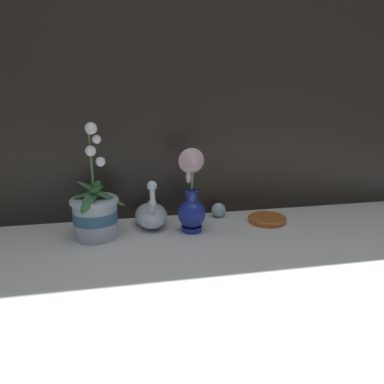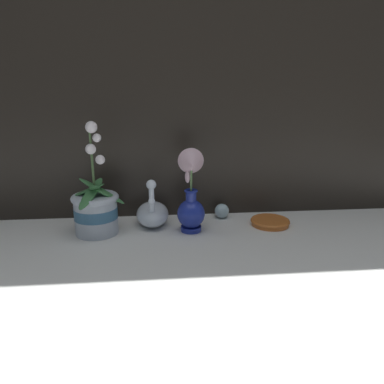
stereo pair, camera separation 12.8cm
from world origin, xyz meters
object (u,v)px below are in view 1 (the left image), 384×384
at_px(glass_sphere, 218,210).
at_px(amber_dish, 267,219).
at_px(swan_figurine, 151,214).
at_px(blue_vase, 192,197).
at_px(orchid_potted_plant, 95,212).

distance_m(glass_sphere, amber_dish, 0.19).
bearing_deg(swan_figurine, blue_vase, -32.25).
bearing_deg(orchid_potted_plant, glass_sphere, 13.95).
height_order(orchid_potted_plant, swan_figurine, orchid_potted_plant).
bearing_deg(swan_figurine, glass_sphere, 10.04).
height_order(swan_figurine, glass_sphere, swan_figurine).
xyz_separation_m(blue_vase, amber_dish, (0.29, 0.04, -0.11)).
xyz_separation_m(orchid_potted_plant, swan_figurine, (0.19, 0.07, -0.04)).
relative_size(glass_sphere, amber_dish, 0.39).
height_order(orchid_potted_plant, amber_dish, orchid_potted_plant).
height_order(orchid_potted_plant, glass_sphere, orchid_potted_plant).
distance_m(swan_figurine, amber_dish, 0.43).
bearing_deg(orchid_potted_plant, blue_vase, -3.32).
height_order(blue_vase, amber_dish, blue_vase).
relative_size(orchid_potted_plant, amber_dish, 2.70).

